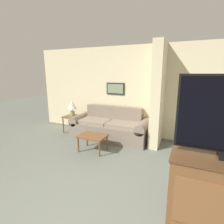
% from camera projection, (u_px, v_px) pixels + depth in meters
% --- Properties ---
extents(wall_back, '(7.27, 0.16, 2.60)m').
position_uv_depth(wall_back, '(148.00, 93.00, 4.87)').
color(wall_back, beige).
rests_on(wall_back, ground_plane).
extents(wall_partition_pillar, '(0.24, 0.74, 2.60)m').
position_uv_depth(wall_partition_pillar, '(158.00, 96.00, 4.35)').
color(wall_partition_pillar, beige).
rests_on(wall_partition_pillar, ground_plane).
extents(couch, '(2.23, 0.84, 0.89)m').
position_uv_depth(couch, '(110.00, 127.00, 5.03)').
color(couch, gray).
rests_on(couch, ground_plane).
extents(coffee_table, '(0.65, 0.48, 0.40)m').
position_uv_depth(coffee_table, '(93.00, 137.00, 4.19)').
color(coffee_table, brown).
rests_on(coffee_table, ground_plane).
extents(side_table, '(0.49, 0.49, 0.53)m').
position_uv_depth(side_table, '(73.00, 118.00, 5.53)').
color(side_table, brown).
rests_on(side_table, ground_plane).
extents(table_lamp, '(0.30, 0.30, 0.49)m').
position_uv_depth(table_lamp, '(72.00, 106.00, 5.44)').
color(table_lamp, tan).
rests_on(table_lamp, side_table).
extents(tv_dresser, '(1.03, 0.51, 1.14)m').
position_uv_depth(tv_dresser, '(224.00, 214.00, 1.64)').
color(tv_dresser, brown).
rests_on(tv_dresser, ground_plane).
extents(bed, '(1.61, 1.93, 0.52)m').
position_uv_depth(bed, '(223.00, 156.00, 3.45)').
color(bed, brown).
rests_on(bed, ground_plane).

